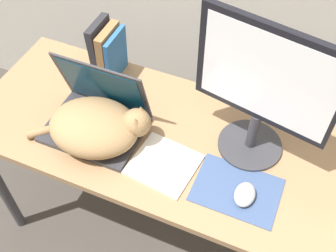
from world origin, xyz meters
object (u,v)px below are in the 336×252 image
object	(u,v)px
cat	(97,127)
notepad	(164,164)
computer_mouse	(245,194)
book_row	(108,52)
external_monitor	(263,89)
laptop	(97,116)

from	to	relation	value
cat	notepad	xyz separation A→B (m)	(0.25, -0.01, -0.07)
computer_mouse	book_row	bearing A→B (deg)	152.59
external_monitor	computer_mouse	world-z (taller)	external_monitor
book_row	notepad	distance (m)	0.52
laptop	computer_mouse	world-z (taller)	laptop
book_row	cat	bearing A→B (deg)	-68.22
cat	computer_mouse	world-z (taller)	cat
external_monitor	computer_mouse	distance (m)	0.34
laptop	notepad	distance (m)	0.30
laptop	book_row	distance (m)	0.29
laptop	book_row	size ratio (longest dim) A/B	1.43
external_monitor	book_row	xyz separation A→B (m)	(-0.63, 0.14, -0.17)
external_monitor	cat	bearing A→B (deg)	-160.14
cat	external_monitor	bearing A→B (deg)	19.86
computer_mouse	notepad	bearing A→B (deg)	177.33
external_monitor	computer_mouse	size ratio (longest dim) A/B	5.38
laptop	cat	size ratio (longest dim) A/B	0.80
book_row	notepad	world-z (taller)	book_row
cat	book_row	bearing A→B (deg)	111.78
cat	external_monitor	xyz separation A→B (m)	(0.50, 0.18, 0.21)
laptop	computer_mouse	bearing A→B (deg)	-8.07
laptop	cat	distance (m)	0.07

